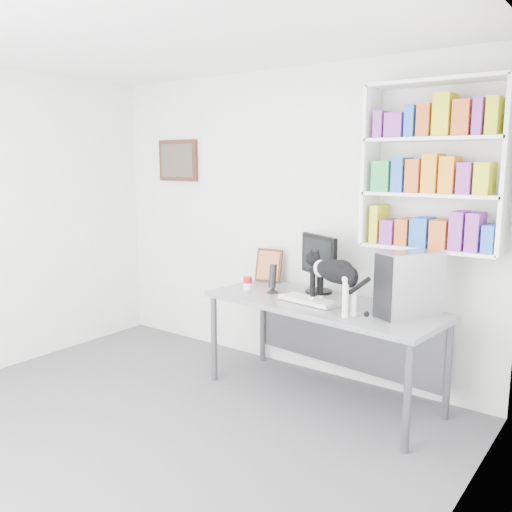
% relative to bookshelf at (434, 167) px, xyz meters
% --- Properties ---
extents(room, '(4.01, 4.01, 2.70)m').
position_rel_bookshelf_xyz_m(room, '(-1.40, -1.85, -0.50)').
color(room, '#58575D').
rests_on(room, ground).
extents(bookshelf, '(1.03, 0.28, 1.24)m').
position_rel_bookshelf_xyz_m(bookshelf, '(0.00, 0.00, 0.00)').
color(bookshelf, white).
rests_on(bookshelf, room).
extents(wall_art, '(0.52, 0.04, 0.42)m').
position_rel_bookshelf_xyz_m(wall_art, '(-2.70, 0.12, 0.05)').
color(wall_art, '#4B2518').
rests_on(wall_art, room).
extents(desk, '(1.98, 0.93, 0.80)m').
position_rel_bookshelf_xyz_m(desk, '(-0.71, -0.35, -1.45)').
color(desk, gray).
rests_on(desk, room).
extents(monitor, '(0.52, 0.41, 0.50)m').
position_rel_bookshelf_xyz_m(monitor, '(-0.89, -0.09, -0.80)').
color(monitor, black).
rests_on(monitor, desk).
extents(keyboard, '(0.51, 0.26, 0.04)m').
position_rel_bookshelf_xyz_m(keyboard, '(-0.78, -0.42, -1.03)').
color(keyboard, silver).
rests_on(keyboard, desk).
extents(pc_tower, '(0.40, 0.51, 0.46)m').
position_rel_bookshelf_xyz_m(pc_tower, '(-0.02, -0.32, -0.82)').
color(pc_tower, silver).
rests_on(pc_tower, desk).
extents(speaker, '(0.12, 0.12, 0.25)m').
position_rel_bookshelf_xyz_m(speaker, '(-1.20, -0.32, -0.92)').
color(speaker, black).
rests_on(speaker, desk).
extents(leaning_print, '(0.27, 0.14, 0.31)m').
position_rel_bookshelf_xyz_m(leaning_print, '(-1.48, 0.02, -0.89)').
color(leaning_print, '#4B2518').
rests_on(leaning_print, desk).
extents(soup_can, '(0.08, 0.08, 0.11)m').
position_rel_bookshelf_xyz_m(soup_can, '(-1.44, -0.35, -1.00)').
color(soup_can, red).
rests_on(soup_can, desk).
extents(cat, '(0.67, 0.43, 0.40)m').
position_rel_bookshelf_xyz_m(cat, '(-0.52, -0.51, -0.85)').
color(cat, black).
rests_on(cat, desk).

